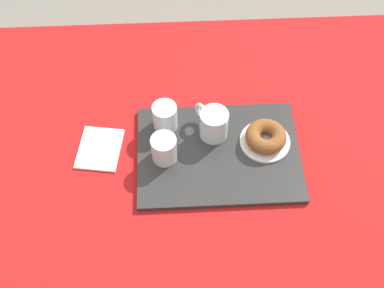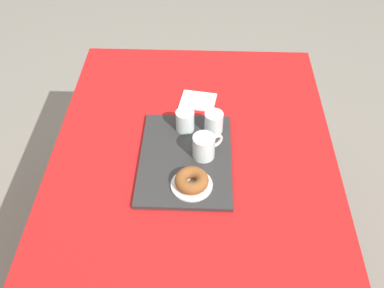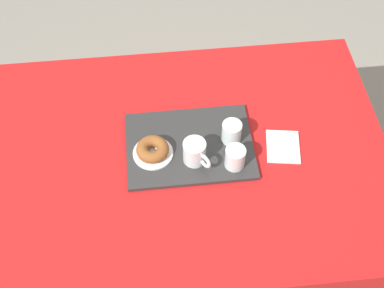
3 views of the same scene
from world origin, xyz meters
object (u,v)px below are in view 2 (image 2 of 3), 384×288
at_px(dining_table, 193,180).
at_px(water_glass_far, 185,121).
at_px(tea_mug_left, 204,147).
at_px(paper_napkin, 198,101).
at_px(sugar_donut_left, 191,180).
at_px(donut_plate_left, 191,185).
at_px(water_glass_near, 214,123).
at_px(serving_tray, 186,159).

relative_size(dining_table, water_glass_far, 17.81).
relative_size(tea_mug_left, paper_napkin, 0.77).
height_order(sugar_donut_left, paper_napkin, sugar_donut_left).
bearing_deg(donut_plate_left, water_glass_near, 164.97).
xyz_separation_m(dining_table, sugar_donut_left, (0.11, -0.00, 0.13)).
height_order(water_glass_far, donut_plate_left, water_glass_far).
distance_m(tea_mug_left, water_glass_near, 0.13).
distance_m(water_glass_far, sugar_donut_left, 0.27).
height_order(dining_table, tea_mug_left, tea_mug_left).
height_order(serving_tray, paper_napkin, serving_tray).
bearing_deg(dining_table, serving_tray, -116.09).
bearing_deg(sugar_donut_left, tea_mug_left, 164.16).
xyz_separation_m(water_glass_near, paper_napkin, (-0.18, -0.06, -0.05)).
bearing_deg(donut_plate_left, tea_mug_left, 164.16).
bearing_deg(dining_table, donut_plate_left, -0.65).
xyz_separation_m(water_glass_near, donut_plate_left, (0.27, -0.07, -0.03)).
bearing_deg(water_glass_near, dining_table, -24.73).
bearing_deg(water_glass_near, donut_plate_left, -15.03).
bearing_deg(dining_table, paper_napkin, 178.45).
relative_size(tea_mug_left, water_glass_near, 1.35).
bearing_deg(tea_mug_left, dining_table, -57.81).
height_order(water_glass_near, donut_plate_left, water_glass_near).
relative_size(serving_tray, tea_mug_left, 4.09).
distance_m(water_glass_near, sugar_donut_left, 0.28).
bearing_deg(tea_mug_left, paper_napkin, -174.67).
relative_size(water_glass_near, donut_plate_left, 0.57).
bearing_deg(dining_table, water_glass_far, -167.80).
bearing_deg(water_glass_near, tea_mug_left, -14.14).
relative_size(water_glass_near, paper_napkin, 0.57).
relative_size(water_glass_far, paper_napkin, 0.57).
bearing_deg(paper_napkin, tea_mug_left, 5.33).
bearing_deg(sugar_donut_left, paper_napkin, 178.68).
bearing_deg(serving_tray, dining_table, 63.91).
bearing_deg(tea_mug_left, water_glass_far, -151.66).
height_order(dining_table, paper_napkin, paper_napkin).
bearing_deg(sugar_donut_left, dining_table, 179.35).
height_order(water_glass_far, paper_napkin, water_glass_far).
xyz_separation_m(water_glass_near, water_glass_far, (-0.00, -0.10, 0.00)).
bearing_deg(water_glass_near, sugar_donut_left, -15.03).
height_order(dining_table, water_glass_far, water_glass_far).
height_order(donut_plate_left, sugar_donut_left, sugar_donut_left).
bearing_deg(serving_tray, paper_napkin, 173.79).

